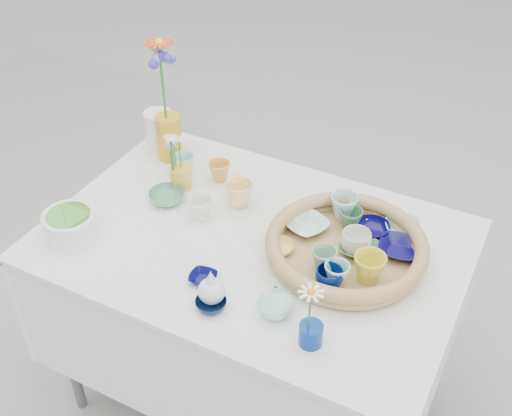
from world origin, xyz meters
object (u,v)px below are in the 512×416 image
at_px(bud_vase_seafoam, 275,300).
at_px(tall_vase_yellow, 169,137).
at_px(display_table, 254,393).
at_px(wicker_tray, 346,248).

xyz_separation_m(bud_vase_seafoam, tall_vase_yellow, (-0.67, 0.51, 0.03)).
height_order(display_table, wicker_tray, wicker_tray).
relative_size(wicker_tray, bud_vase_seafoam, 4.78).
bearing_deg(display_table, bud_vase_seafoam, -51.40).
distance_m(wicker_tray, bud_vase_seafoam, 0.31).
xyz_separation_m(wicker_tray, tall_vase_yellow, (-0.75, 0.21, 0.04)).
relative_size(display_table, bud_vase_seafoam, 12.71).
bearing_deg(bud_vase_seafoam, wicker_tray, 73.97).
xyz_separation_m(display_table, wicker_tray, (0.28, 0.05, 0.80)).
xyz_separation_m(display_table, tall_vase_yellow, (-0.47, 0.26, 0.85)).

